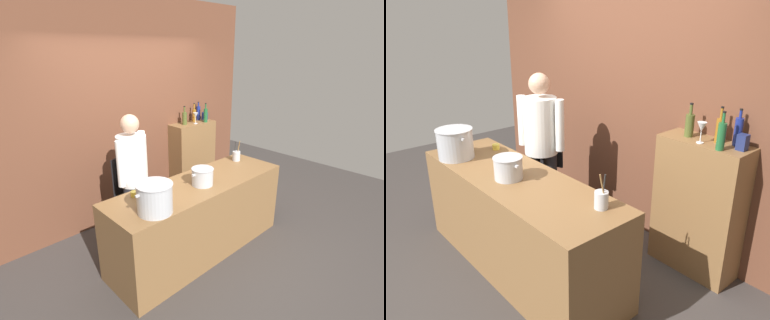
# 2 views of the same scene
# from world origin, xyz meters

# --- Properties ---
(ground_plane) EXTENTS (8.00, 8.00, 0.00)m
(ground_plane) POSITION_xyz_m (0.00, 0.00, 0.00)
(ground_plane) COLOR #383330
(brick_back_panel) EXTENTS (4.40, 0.10, 3.00)m
(brick_back_panel) POSITION_xyz_m (0.00, 1.40, 1.50)
(brick_back_panel) COLOR brown
(brick_back_panel) RESTS_ON ground_plane
(prep_counter) EXTENTS (2.25, 0.70, 0.90)m
(prep_counter) POSITION_xyz_m (0.00, 0.00, 0.45)
(prep_counter) COLOR brown
(prep_counter) RESTS_ON ground_plane
(bar_cabinet) EXTENTS (0.76, 0.32, 1.22)m
(bar_cabinet) POSITION_xyz_m (1.04, 1.19, 0.61)
(bar_cabinet) COLOR brown
(bar_cabinet) RESTS_ON ground_plane
(chef) EXTENTS (0.49, 0.40, 1.66)m
(chef) POSITION_xyz_m (-0.48, 0.62, 0.96)
(chef) COLOR black
(chef) RESTS_ON ground_plane
(stockpot_large) EXTENTS (0.40, 0.35, 0.29)m
(stockpot_large) POSITION_xyz_m (-0.76, -0.18, 1.04)
(stockpot_large) COLOR #B7BABF
(stockpot_large) RESTS_ON prep_counter
(stockpot_small) EXTENTS (0.31, 0.25, 0.19)m
(stockpot_small) POSITION_xyz_m (-0.01, -0.06, 1.00)
(stockpot_small) COLOR #B7BABF
(stockpot_small) RESTS_ON prep_counter
(utensil_crock) EXTENTS (0.10, 0.10, 0.28)m
(utensil_crock) POSITION_xyz_m (0.87, 0.17, 0.97)
(utensil_crock) COLOR #B7BABF
(utensil_crock) RESTS_ON prep_counter
(butter_jar) EXTENTS (0.07, 0.07, 0.05)m
(butter_jar) POSITION_xyz_m (-0.73, 0.22, 0.93)
(butter_jar) COLOR yellow
(butter_jar) RESTS_ON prep_counter
(wine_bottle_olive) EXTENTS (0.07, 0.07, 0.29)m
(wine_bottle_olive) POSITION_xyz_m (0.87, 1.19, 1.33)
(wine_bottle_olive) COLOR #475123
(wine_bottle_olive) RESTS_ON bar_cabinet
(wine_bottle_cobalt) EXTENTS (0.06, 0.06, 0.30)m
(wine_bottle_cobalt) POSITION_xyz_m (1.25, 1.28, 1.34)
(wine_bottle_cobalt) COLOR navy
(wine_bottle_cobalt) RESTS_ON bar_cabinet
(wine_bottle_amber) EXTENTS (0.06, 0.06, 0.30)m
(wine_bottle_amber) POSITION_xyz_m (1.12, 1.23, 1.33)
(wine_bottle_amber) COLOR #8C5919
(wine_bottle_amber) RESTS_ON bar_cabinet
(wine_bottle_green) EXTENTS (0.06, 0.06, 0.30)m
(wine_bottle_green) POSITION_xyz_m (1.22, 1.08, 1.34)
(wine_bottle_green) COLOR #1E592D
(wine_bottle_green) RESTS_ON bar_cabinet
(wine_glass_wide) EXTENTS (0.08, 0.08, 0.17)m
(wine_glass_wide) POSITION_xyz_m (1.03, 1.11, 1.35)
(wine_glass_wide) COLOR silver
(wine_glass_wide) RESTS_ON bar_cabinet
(spice_tin_navy) EXTENTS (0.07, 0.07, 0.12)m
(spice_tin_navy) POSITION_xyz_m (1.33, 1.21, 1.29)
(spice_tin_navy) COLOR navy
(spice_tin_navy) RESTS_ON bar_cabinet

